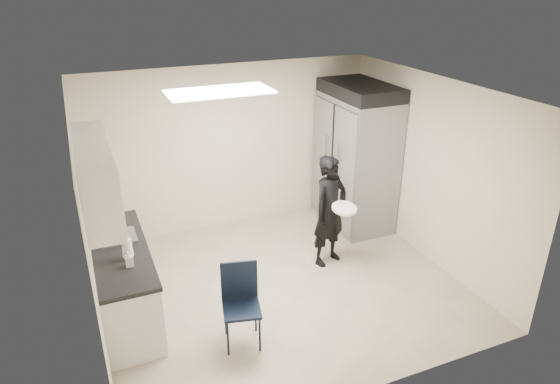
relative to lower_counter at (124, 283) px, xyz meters
name	(u,v)px	position (x,y,z in m)	size (l,w,h in m)	color
floor	(281,286)	(1.95, -0.20, -0.43)	(4.50, 4.50, 0.00)	tan
ceiling	(281,92)	(1.95, -0.20, 2.17)	(4.50, 4.50, 0.00)	silver
back_wall	(231,148)	(1.95, 1.80, 0.87)	(4.50, 4.50, 0.00)	beige
left_wall	(87,231)	(-0.30, -0.20, 0.87)	(4.00, 4.00, 0.00)	beige
right_wall	(431,171)	(4.20, -0.20, 0.87)	(4.00, 4.00, 0.00)	beige
ceiling_panel	(220,92)	(1.35, 0.20, 2.14)	(1.20, 0.60, 0.02)	white
lower_counter	(124,283)	(0.00, 0.00, 0.00)	(0.60, 1.90, 0.86)	silver
countertop	(119,250)	(0.00, 0.00, 0.46)	(0.64, 1.95, 0.05)	black
sink	(118,241)	(0.02, 0.25, 0.44)	(0.42, 0.40, 0.14)	gray
faucet	(99,233)	(-0.18, 0.25, 0.59)	(0.02, 0.02, 0.24)	silver
upper_cabinets	(95,177)	(-0.13, 0.00, 1.40)	(0.35, 1.80, 0.75)	silver
towel_dispenser	(86,161)	(-0.19, 1.15, 1.19)	(0.22, 0.30, 0.35)	black
notice_sticker_left	(88,234)	(-0.29, -0.10, 0.79)	(0.00, 0.12, 0.07)	yellow
notice_sticker_right	(88,229)	(-0.29, 0.10, 0.75)	(0.00, 0.12, 0.07)	yellow
commercial_fridge	(356,162)	(3.78, 1.07, 0.62)	(0.80, 1.35, 2.10)	gray
fridge_compressor	(360,90)	(3.78, 1.07, 1.77)	(0.80, 1.35, 0.20)	black
folding_chair	(242,309)	(1.12, -1.05, 0.03)	(0.41, 0.41, 0.92)	black
man_tuxedo	(330,211)	(2.82, 0.12, 0.37)	(0.59, 0.39, 1.60)	black
bucket_lid	(344,208)	(2.90, -0.12, 0.50)	(0.34, 0.34, 0.04)	white
soap_bottle_a	(127,245)	(0.08, -0.25, 0.64)	(0.12, 0.12, 0.32)	white
soap_bottle_b	(129,259)	(0.07, -0.43, 0.57)	(0.08, 0.08, 0.18)	silver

